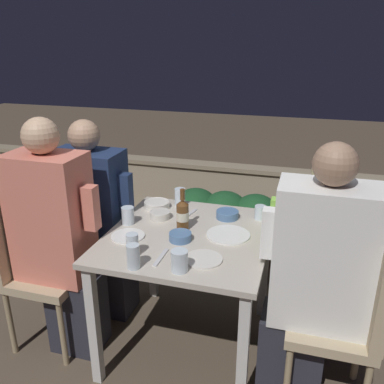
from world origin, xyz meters
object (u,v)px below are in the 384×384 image
at_px(chair_right_far, 351,268).
at_px(beer_bottle, 183,214).
at_px(person_navy_jumper, 97,221).
at_px(chair_left_near, 31,253).
at_px(person_coral_top, 59,240).
at_px(person_green_blouse, 313,258).
at_px(potted_plant, 64,216).
at_px(chair_right_near, 355,305).
at_px(chair_left_far, 70,227).
at_px(person_white_polo, 313,281).

xyz_separation_m(chair_right_far, beer_bottle, (-0.92, -0.12, 0.25)).
bearing_deg(person_navy_jumper, chair_right_far, -0.72).
height_order(chair_left_near, person_navy_jumper, person_navy_jumper).
relative_size(person_coral_top, beer_bottle, 5.74).
bearing_deg(person_coral_top, person_green_blouse, 14.48).
distance_m(person_coral_top, potted_plant, 0.99).
bearing_deg(potted_plant, chair_right_near, -21.11).
bearing_deg(person_coral_top, chair_right_near, 0.09).
bearing_deg(potted_plant, person_coral_top, -57.39).
xyz_separation_m(chair_left_near, chair_right_far, (1.76, 0.35, 0.00)).
xyz_separation_m(chair_left_near, person_green_blouse, (1.56, 0.35, 0.03)).
relative_size(person_coral_top, potted_plant, 1.94).
relative_size(chair_left_near, beer_bottle, 4.07).
bearing_deg(chair_right_near, chair_right_far, 88.92).
relative_size(chair_left_near, person_coral_top, 0.71).
xyz_separation_m(chair_left_far, person_white_polo, (1.54, -0.37, 0.09)).
relative_size(person_coral_top, person_white_polo, 1.02).
xyz_separation_m(person_coral_top, chair_right_far, (1.56, 0.35, -0.11)).
xyz_separation_m(chair_left_far, person_navy_jumper, (0.20, 0.00, 0.07)).
xyz_separation_m(person_coral_top, beer_bottle, (0.65, 0.23, 0.14)).
height_order(chair_left_far, potted_plant, chair_left_far).
height_order(person_white_polo, potted_plant, person_white_polo).
height_order(chair_left_near, person_green_blouse, person_green_blouse).
distance_m(chair_left_far, beer_bottle, 0.87).
bearing_deg(person_coral_top, chair_left_far, 115.27).
bearing_deg(beer_bottle, potted_plant, 153.91).
bearing_deg(chair_left_near, chair_right_near, 0.08).
bearing_deg(person_white_polo, chair_right_far, 59.59).
bearing_deg(chair_right_near, potted_plant, 158.89).
distance_m(person_green_blouse, beer_bottle, 0.76).
bearing_deg(chair_right_near, chair_left_near, -179.92).
height_order(chair_right_near, person_white_polo, person_white_polo).
xyz_separation_m(chair_left_near, person_navy_jumper, (0.22, 0.37, 0.07)).
distance_m(person_white_polo, beer_bottle, 0.77).
distance_m(person_navy_jumper, chair_right_near, 1.58).
distance_m(person_navy_jumper, potted_plant, 0.72).
xyz_separation_m(person_coral_top, chair_left_far, (-0.18, 0.37, -0.11)).
height_order(chair_left_far, chair_right_near, same).
bearing_deg(person_green_blouse, beer_bottle, -170.70).
xyz_separation_m(person_navy_jumper, person_white_polo, (1.34, -0.37, 0.02)).
height_order(chair_left_far, chair_right_far, same).
relative_size(person_green_blouse, potted_plant, 1.72).
xyz_separation_m(person_white_polo, beer_bottle, (-0.71, 0.23, 0.16)).
bearing_deg(chair_right_near, chair_left_far, 167.99).
xyz_separation_m(person_navy_jumper, person_green_blouse, (1.34, -0.02, -0.05)).
height_order(chair_right_far, potted_plant, chair_right_far).
bearing_deg(chair_right_far, chair_right_near, -91.08).
bearing_deg(beer_bottle, person_green_blouse, 9.30).
bearing_deg(chair_left_near, person_green_blouse, 12.71).
bearing_deg(chair_right_near, person_white_polo, 180.00).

